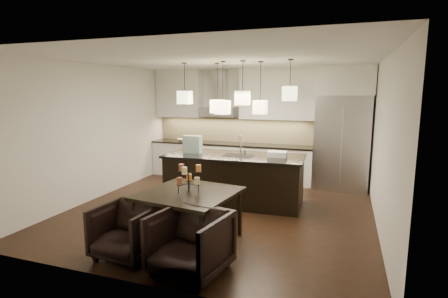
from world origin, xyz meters
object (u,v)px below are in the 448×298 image
(island_body, at_px, (234,180))
(armchair_right, at_px, (190,243))
(refrigerator, at_px, (342,143))
(armchair_left, at_px, (127,231))
(dining_table, at_px, (189,217))

(island_body, bearing_deg, armchair_right, -85.38)
(refrigerator, height_order, armchair_left, refrigerator)
(armchair_left, bearing_deg, island_body, 79.84)
(armchair_left, relative_size, armchair_right, 0.92)
(dining_table, xyz_separation_m, armchair_right, (0.40, -0.84, 0.01))
(dining_table, xyz_separation_m, armchair_left, (-0.61, -0.70, -0.02))
(refrigerator, bearing_deg, armchair_right, -109.34)
(refrigerator, bearing_deg, dining_table, -117.97)
(armchair_right, bearing_deg, armchair_left, -177.63)
(island_body, height_order, armchair_right, island_body)
(island_body, bearing_deg, refrigerator, 40.16)
(refrigerator, xyz_separation_m, island_body, (-2.00, -1.83, -0.61))
(island_body, bearing_deg, armchair_left, -105.84)
(refrigerator, bearing_deg, island_body, -137.53)
(refrigerator, height_order, island_body, refrigerator)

